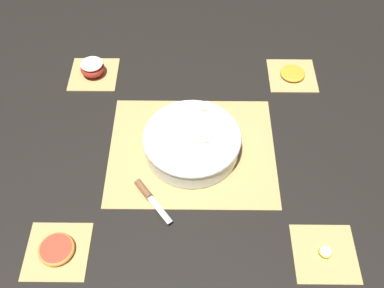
% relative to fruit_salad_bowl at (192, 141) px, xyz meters
% --- Properties ---
extents(ground_plane, '(6.00, 6.00, 0.00)m').
position_rel_fruit_salad_bowl_xyz_m(ground_plane, '(0.00, 0.00, -0.04)').
color(ground_plane, black).
extents(bamboo_mat_center, '(0.43, 0.35, 0.01)m').
position_rel_fruit_salad_bowl_xyz_m(bamboo_mat_center, '(0.00, 0.00, -0.04)').
color(bamboo_mat_center, tan).
rests_on(bamboo_mat_center, ground_plane).
extents(coaster_mat_near_left, '(0.14, 0.14, 0.01)m').
position_rel_fruit_salad_bowl_xyz_m(coaster_mat_near_left, '(-0.30, -0.28, -0.04)').
color(coaster_mat_near_left, tan).
rests_on(coaster_mat_near_left, ground_plane).
extents(coaster_mat_near_right, '(0.14, 0.14, 0.01)m').
position_rel_fruit_salad_bowl_xyz_m(coaster_mat_near_right, '(0.30, -0.28, -0.04)').
color(coaster_mat_near_right, tan).
rests_on(coaster_mat_near_right, ground_plane).
extents(coaster_mat_far_left, '(0.14, 0.14, 0.01)m').
position_rel_fruit_salad_bowl_xyz_m(coaster_mat_far_left, '(-0.30, 0.28, -0.04)').
color(coaster_mat_far_left, tan).
rests_on(coaster_mat_far_left, ground_plane).
extents(coaster_mat_far_right, '(0.14, 0.14, 0.01)m').
position_rel_fruit_salad_bowl_xyz_m(coaster_mat_far_right, '(0.30, 0.28, -0.04)').
color(coaster_mat_far_right, tan).
rests_on(coaster_mat_far_right, ground_plane).
extents(fruit_salad_bowl, '(0.25, 0.25, 0.07)m').
position_rel_fruit_salad_bowl_xyz_m(fruit_salad_bowl, '(0.00, 0.00, 0.00)').
color(fruit_salad_bowl, silver).
rests_on(fruit_salad_bowl, bamboo_mat_center).
extents(paring_knife, '(0.10, 0.12, 0.02)m').
position_rel_fruit_salad_bowl_xyz_m(paring_knife, '(0.11, 0.13, -0.02)').
color(paring_knife, silver).
rests_on(paring_knife, bamboo_mat_center).
extents(apple_half, '(0.07, 0.07, 0.04)m').
position_rel_fruit_salad_bowl_xyz_m(apple_half, '(0.30, -0.28, -0.01)').
color(apple_half, '#B72D23').
rests_on(apple_half, coaster_mat_near_right).
extents(orange_slice_whole, '(0.07, 0.07, 0.01)m').
position_rel_fruit_salad_bowl_xyz_m(orange_slice_whole, '(-0.30, -0.28, -0.03)').
color(orange_slice_whole, orange).
rests_on(orange_slice_whole, coaster_mat_near_left).
extents(banana_coin_single, '(0.03, 0.03, 0.01)m').
position_rel_fruit_salad_bowl_xyz_m(banana_coin_single, '(-0.30, 0.28, -0.03)').
color(banana_coin_single, '#F4EABC').
rests_on(banana_coin_single, coaster_mat_far_left).
extents(grapefruit_slice, '(0.08, 0.08, 0.01)m').
position_rel_fruit_salad_bowl_xyz_m(grapefruit_slice, '(0.30, 0.28, -0.03)').
color(grapefruit_slice, red).
rests_on(grapefruit_slice, coaster_mat_far_right).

